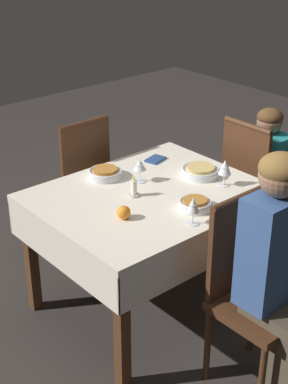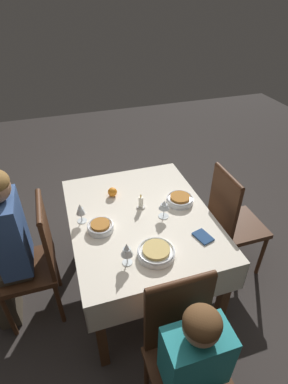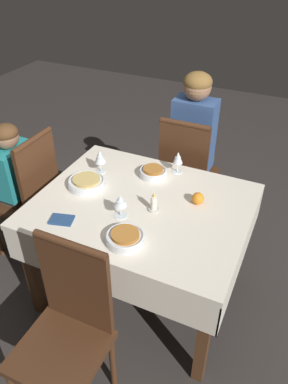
# 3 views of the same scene
# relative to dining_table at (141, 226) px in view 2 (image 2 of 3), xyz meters

# --- Properties ---
(ground_plane) EXTENTS (8.00, 8.00, 0.00)m
(ground_plane) POSITION_rel_dining_table_xyz_m (0.00, 0.00, -0.64)
(ground_plane) COLOR #332D2B
(dining_table) EXTENTS (1.20, 0.97, 0.74)m
(dining_table) POSITION_rel_dining_table_xyz_m (0.00, 0.00, 0.00)
(dining_table) COLOR silver
(dining_table) RESTS_ON ground_plane
(chair_south) EXTENTS (0.39, 0.39, 0.98)m
(chair_south) POSITION_rel_dining_table_xyz_m (-0.02, -0.74, -0.11)
(chair_south) COLOR #472816
(chair_south) RESTS_ON ground_plane
(chair_east) EXTENTS (0.39, 0.39, 0.98)m
(chair_east) POSITION_rel_dining_table_xyz_m (0.86, -0.03, -0.11)
(chair_east) COLOR #472816
(chair_east) RESTS_ON ground_plane
(chair_north) EXTENTS (0.39, 0.39, 0.98)m
(chair_north) POSITION_rel_dining_table_xyz_m (0.03, 0.74, -0.11)
(chair_north) COLOR #472816
(chair_north) RESTS_ON ground_plane
(person_adult_denim) EXTENTS (0.30, 0.34, 1.24)m
(person_adult_denim) POSITION_rel_dining_table_xyz_m (-0.02, -0.89, 0.06)
(person_adult_denim) COLOR #4C4233
(person_adult_denim) RESTS_ON ground_plane
(person_child_teal) EXTENTS (0.33, 0.30, 1.02)m
(person_child_teal) POSITION_rel_dining_table_xyz_m (1.02, -0.03, -0.08)
(person_child_teal) COLOR #4C4233
(person_child_teal) RESTS_ON ground_plane
(bowl_south) EXTENTS (0.17, 0.17, 0.06)m
(bowl_south) POSITION_rel_dining_table_xyz_m (0.06, -0.29, 0.12)
(bowl_south) COLOR silver
(bowl_south) RESTS_ON dining_table
(wine_glass_south) EXTENTS (0.06, 0.06, 0.15)m
(wine_glass_south) POSITION_rel_dining_table_xyz_m (-0.06, -0.39, 0.20)
(wine_glass_south) COLOR white
(wine_glass_south) RESTS_ON dining_table
(bowl_east) EXTENTS (0.23, 0.23, 0.06)m
(bowl_east) POSITION_rel_dining_table_xyz_m (0.38, -0.02, 0.12)
(bowl_east) COLOR silver
(bowl_east) RESTS_ON dining_table
(wine_glass_east) EXTENTS (0.07, 0.07, 0.15)m
(wine_glass_east) POSITION_rel_dining_table_xyz_m (0.38, -0.20, 0.20)
(wine_glass_east) COLOR white
(wine_glass_east) RESTS_ON dining_table
(bowl_north) EXTENTS (0.20, 0.20, 0.06)m
(bowl_north) POSITION_rel_dining_table_xyz_m (-0.06, 0.32, 0.12)
(bowl_north) COLOR silver
(bowl_north) RESTS_ON dining_table
(wine_glass_north) EXTENTS (0.07, 0.07, 0.13)m
(wine_glass_north) POSITION_rel_dining_table_xyz_m (0.06, 0.15, 0.19)
(wine_glass_north) COLOR white
(wine_glass_north) RESTS_ON dining_table
(candle_centerpiece) EXTENTS (0.06, 0.06, 0.12)m
(candle_centerpiece) POSITION_rel_dining_table_xyz_m (-0.08, 0.03, 0.13)
(candle_centerpiece) COLOR beige
(candle_centerpiece) RESTS_ON dining_table
(orange_fruit) EXTENTS (0.07, 0.07, 0.07)m
(orange_fruit) POSITION_rel_dining_table_xyz_m (-0.29, -0.13, 0.13)
(orange_fruit) COLOR orange
(orange_fruit) RESTS_ON dining_table
(napkin_red_folded) EXTENTS (0.14, 0.12, 0.01)m
(napkin_red_folded) POSITION_rel_dining_table_xyz_m (0.32, 0.32, 0.10)
(napkin_red_folded) COLOR navy
(napkin_red_folded) RESTS_ON dining_table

